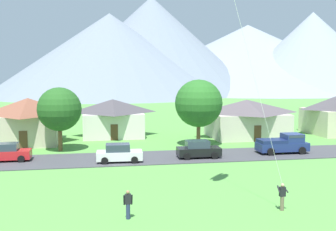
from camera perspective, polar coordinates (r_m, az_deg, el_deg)
name	(u,v)px	position (r m, az deg, el deg)	size (l,w,h in m)	color
road_strip	(167,157)	(40.35, -0.16, -5.84)	(160.00, 6.47, 0.08)	#424247
mountain_central_ridge	(247,58)	(203.18, 11.06, 7.93)	(131.92, 131.92, 31.55)	gray
mountain_far_west_ridge	(152,45)	(171.51, -2.31, 9.79)	(87.60, 87.60, 39.70)	slate
mountain_west_ridge	(312,53)	(182.94, 19.51, 8.28)	(70.54, 70.54, 33.72)	gray
mountain_east_ridge	(110,55)	(156.63, -8.14, 8.45)	(90.51, 90.51, 30.65)	slate
house_leftmost	(247,118)	(53.78, 10.95, -0.30)	(10.21, 8.14, 4.90)	beige
house_left_center	(113,117)	(54.10, -7.73, -0.22)	(8.28, 7.68, 4.89)	silver
house_right_center	(28,120)	(51.01, -18.97, -0.57)	(7.63, 8.39, 5.38)	beige
tree_left_of_center	(59,109)	(44.60, -14.98, 0.84)	(4.66, 4.66, 6.82)	brown
tree_center	(199,103)	(46.11, 4.32, 1.71)	(5.39, 5.39, 7.60)	brown
parked_car_black_west_end	(198,150)	(39.89, 4.28, -4.79)	(4.23, 2.13, 1.68)	black
parked_car_red_mid_west	(7,153)	(41.18, -21.63, -4.85)	(4.22, 2.12, 1.68)	red
parked_car_white_mid_east	(119,153)	(38.21, -6.88, -5.29)	(4.27, 2.22, 1.68)	white
pickup_truck_navy_west_side	(283,144)	(43.69, 15.88, -3.80)	(5.21, 2.35, 1.99)	navy
watcher_person	(128,204)	(23.75, -5.63, -12.24)	(0.56, 0.24, 1.68)	navy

